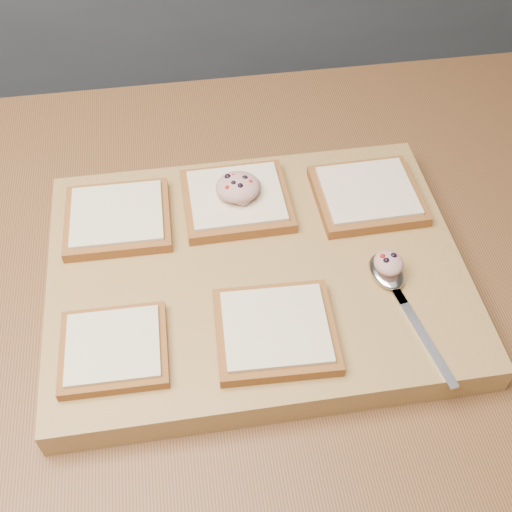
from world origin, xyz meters
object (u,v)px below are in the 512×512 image
(cutting_board, at_px, (256,274))
(bread_far_center, at_px, (236,200))
(spoon, at_px, (392,281))
(tuna_salad_dollop, at_px, (238,187))

(cutting_board, height_order, bread_far_center, bread_far_center)
(bread_far_center, xyz_separation_m, spoon, (0.16, -0.15, -0.00))
(tuna_salad_dollop, bearing_deg, spoon, -44.30)
(bread_far_center, distance_m, spoon, 0.22)
(bread_far_center, bearing_deg, cutting_board, -84.38)
(bread_far_center, height_order, spoon, bread_far_center)
(cutting_board, distance_m, bread_far_center, 0.10)
(tuna_salad_dollop, relative_size, spoon, 0.30)
(cutting_board, bearing_deg, spoon, -19.49)
(cutting_board, relative_size, spoon, 2.62)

